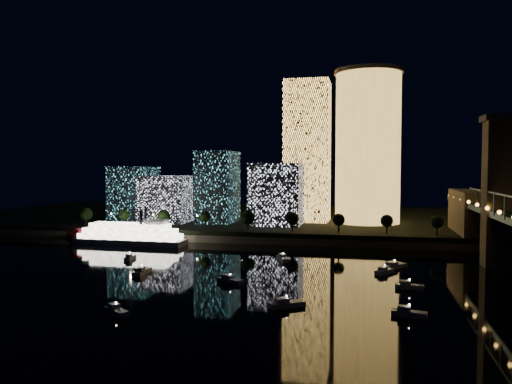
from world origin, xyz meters
TOP-DOWN VIEW (x-y plane):
  - ground at (0.00, 0.00)m, footprint 520.00×520.00m
  - far_bank at (0.00, 160.00)m, footprint 420.00×160.00m
  - seawall at (0.00, 82.00)m, footprint 420.00×6.00m
  - tower_cylindrical at (21.89, 130.39)m, footprint 34.00×34.00m
  - tower_rectangular at (-8.80, 132.98)m, footprint 22.74×22.74m
  - midrise_blocks at (-60.04, 112.93)m, footprint 97.80×26.97m
  - riverboat at (-79.20, 67.91)m, footprint 52.26×11.94m
  - motorboats at (-2.14, 14.75)m, footprint 99.08×79.31m
  - esplanade_trees at (-35.31, 88.00)m, footprint 165.80×6.31m
  - street_lamps at (-34.00, 94.00)m, footprint 132.70×0.70m

SIDE VIEW (x-z plane):
  - ground at x=0.00m, z-range 0.00..0.00m
  - motorboats at x=-2.14m, z-range -0.58..2.20m
  - seawall at x=0.00m, z-range 0.00..3.00m
  - far_bank at x=0.00m, z-range 0.00..5.00m
  - riverboat at x=-79.20m, z-range -3.82..11.86m
  - street_lamps at x=-34.00m, z-range 6.20..11.85m
  - esplanade_trees at x=-35.31m, z-range 6.13..14.79m
  - midrise_blocks at x=-60.04m, z-range 1.91..37.98m
  - tower_rectangular at x=-8.80m, z-range 5.00..77.35m
  - tower_cylindrical at x=21.89m, z-range 5.13..81.54m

